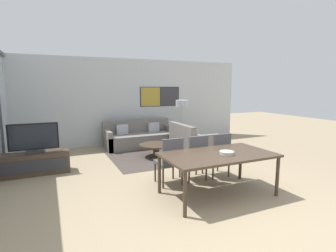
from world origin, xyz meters
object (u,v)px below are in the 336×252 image
object	(u,v)px
sofa_side	(191,143)
television	(34,138)
tv_console	(36,163)
fruit_bowl	(227,152)
sofa_main	(140,138)
floor_lamp	(182,106)
dining_chair_right	(218,153)
dining_chair_left	(170,159)
coffee_table	(156,147)
dining_chair_centre	(195,156)
dining_table	(218,157)

from	to	relation	value
sofa_side	television	bearing A→B (deg)	94.55
tv_console	fruit_bowl	size ratio (longest dim) A/B	5.38
fruit_bowl	sofa_main	bearing A→B (deg)	92.08
floor_lamp	sofa_main	bearing A→B (deg)	175.03
dining_chair_right	fruit_bowl	size ratio (longest dim) A/B	3.67
sofa_main	fruit_bowl	xyz separation A→B (m)	(0.16, -4.30, 0.50)
tv_console	dining_chair_right	size ratio (longest dim) A/B	1.47
dining_chair_left	sofa_side	bearing A→B (deg)	52.08
coffee_table	dining_chair_left	distance (m)	2.10
television	floor_lamp	distance (m)	4.66
fruit_bowl	dining_chair_centre	bearing A→B (deg)	97.18
sofa_side	fruit_bowl	distance (m)	3.17
fruit_bowl	dining_chair_right	bearing A→B (deg)	62.75
television	floor_lamp	size ratio (longest dim) A/B	0.68
tv_console	dining_chair_centre	size ratio (longest dim) A/B	1.47
tv_console	sofa_side	size ratio (longest dim) A/B	1.00
dining_chair_right	sofa_side	bearing A→B (deg)	76.19
dining_table	floor_lamp	xyz separation A→B (m)	(1.41, 4.08, 0.58)
tv_console	dining_chair_centre	world-z (taller)	dining_chair_centre
television	sofa_side	bearing A→B (deg)	4.55
sofa_side	floor_lamp	world-z (taller)	floor_lamp
fruit_bowl	television	bearing A→B (deg)	139.28
coffee_table	floor_lamp	size ratio (longest dim) A/B	0.63
sofa_side	dining_chair_right	world-z (taller)	dining_chair_right
dining_chair_right	tv_console	bearing A→B (deg)	153.44
dining_chair_right	fruit_bowl	bearing A→B (deg)	-117.25
tv_console	sofa_side	bearing A→B (deg)	4.56
coffee_table	floor_lamp	world-z (taller)	floor_lamp
dining_chair_right	fruit_bowl	xyz separation A→B (m)	(-0.46, -0.88, 0.26)
sofa_side	dining_chair_left	distance (m)	2.69
sofa_main	floor_lamp	bearing A→B (deg)	-4.97
sofa_side	coffee_table	size ratio (longest dim) A/B	1.52
sofa_main	dining_table	distance (m)	4.22
floor_lamp	tv_console	bearing A→B (deg)	-160.90
coffee_table	dining_chair_left	bearing A→B (deg)	-104.48
fruit_bowl	floor_lamp	world-z (taller)	floor_lamp
dining_chair_left	tv_console	bearing A→B (deg)	143.35
tv_console	fruit_bowl	distance (m)	4.10
dining_chair_left	dining_chair_centre	size ratio (longest dim) A/B	1.00
television	sofa_side	xyz separation A→B (m)	(4.05, 0.32, -0.52)
dining_chair_right	dining_chair_left	bearing A→B (deg)	-178.92
dining_chair_centre	sofa_side	bearing A→B (deg)	62.74
sofa_side	dining_table	xyz separation A→B (m)	(-1.08, -2.88, 0.41)
dining_table	coffee_table	bearing A→B (deg)	90.94
sofa_side	dining_chair_centre	size ratio (longest dim) A/B	1.47
dining_chair_right	dining_table	bearing A→B (deg)	-125.65
sofa_side	floor_lamp	size ratio (longest dim) A/B	0.95
dining_chair_centre	fruit_bowl	distance (m)	0.92
television	dining_table	distance (m)	3.92
dining_table	dining_chair_centre	distance (m)	0.80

